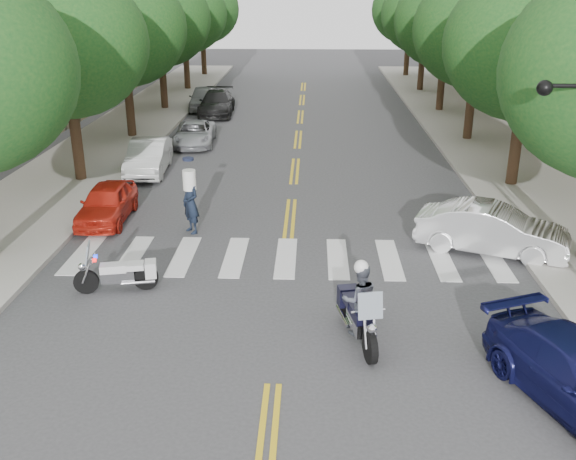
# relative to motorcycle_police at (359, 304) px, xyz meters

# --- Properties ---
(ground) EXTENTS (140.00, 140.00, 0.00)m
(ground) POSITION_rel_motorcycle_police_xyz_m (-1.85, -1.89, -0.90)
(ground) COLOR #38383A
(ground) RESTS_ON ground
(sidewalk_left) EXTENTS (5.00, 60.00, 0.15)m
(sidewalk_left) POSITION_rel_motorcycle_police_xyz_m (-11.35, 20.11, -0.82)
(sidewalk_left) COLOR #9E9991
(sidewalk_left) RESTS_ON ground
(sidewalk_right) EXTENTS (5.00, 60.00, 0.15)m
(sidewalk_right) POSITION_rel_motorcycle_police_xyz_m (7.65, 20.11, -0.82)
(sidewalk_right) COLOR #9E9991
(sidewalk_right) RESTS_ON ground
(tree_l_1) EXTENTS (6.40, 6.40, 8.45)m
(tree_l_1) POSITION_rel_motorcycle_police_xyz_m (-10.65, 12.11, 4.66)
(tree_l_1) COLOR #382316
(tree_l_1) RESTS_ON ground
(tree_l_2) EXTENTS (6.40, 6.40, 8.45)m
(tree_l_2) POSITION_rel_motorcycle_police_xyz_m (-10.65, 20.11, 4.66)
(tree_l_2) COLOR #382316
(tree_l_2) RESTS_ON ground
(tree_l_3) EXTENTS (6.40, 6.40, 8.45)m
(tree_l_3) POSITION_rel_motorcycle_police_xyz_m (-10.65, 28.11, 4.66)
(tree_l_3) COLOR #382316
(tree_l_3) RESTS_ON ground
(tree_l_4) EXTENTS (6.40, 6.40, 8.45)m
(tree_l_4) POSITION_rel_motorcycle_police_xyz_m (-10.65, 36.11, 4.66)
(tree_l_4) COLOR #382316
(tree_l_4) RESTS_ON ground
(tree_l_5) EXTENTS (6.40, 6.40, 8.45)m
(tree_l_5) POSITION_rel_motorcycle_police_xyz_m (-10.65, 44.11, 4.66)
(tree_l_5) COLOR #382316
(tree_l_5) RESTS_ON ground
(tree_r_1) EXTENTS (6.40, 6.40, 8.45)m
(tree_r_1) POSITION_rel_motorcycle_police_xyz_m (6.95, 12.11, 4.66)
(tree_r_1) COLOR #382316
(tree_r_1) RESTS_ON ground
(tree_r_2) EXTENTS (6.40, 6.40, 8.45)m
(tree_r_2) POSITION_rel_motorcycle_police_xyz_m (6.95, 20.11, 4.66)
(tree_r_2) COLOR #382316
(tree_r_2) RESTS_ON ground
(tree_r_3) EXTENTS (6.40, 6.40, 8.45)m
(tree_r_3) POSITION_rel_motorcycle_police_xyz_m (6.95, 28.11, 4.66)
(tree_r_3) COLOR #382316
(tree_r_3) RESTS_ON ground
(tree_r_4) EXTENTS (6.40, 6.40, 8.45)m
(tree_r_4) POSITION_rel_motorcycle_police_xyz_m (6.95, 36.11, 4.66)
(tree_r_4) COLOR #382316
(tree_r_4) RESTS_ON ground
(tree_r_5) EXTENTS (6.40, 6.40, 8.45)m
(tree_r_5) POSITION_rel_motorcycle_police_xyz_m (6.95, 44.11, 4.66)
(tree_r_5) COLOR #382316
(tree_r_5) RESTS_ON ground
(motorcycle_police) EXTENTS (0.95, 2.46, 2.02)m
(motorcycle_police) POSITION_rel_motorcycle_police_xyz_m (0.00, 0.00, 0.00)
(motorcycle_police) COLOR black
(motorcycle_police) RESTS_ON ground
(motorcycle_parked) EXTENTS (2.20, 0.81, 1.43)m
(motorcycle_parked) POSITION_rel_motorcycle_police_xyz_m (-6.10, 2.28, -0.40)
(motorcycle_parked) COLOR black
(motorcycle_parked) RESTS_ON ground
(officer_standing) EXTENTS (0.85, 0.89, 2.05)m
(officer_standing) POSITION_rel_motorcycle_police_xyz_m (-5.05, 6.61, 0.12)
(officer_standing) COLOR black
(officer_standing) RESTS_ON ground
(convertible) EXTENTS (4.76, 3.15, 1.48)m
(convertible) POSITION_rel_motorcycle_police_xyz_m (4.38, 5.30, -0.16)
(convertible) COLOR white
(convertible) RESTS_ON ground
(parked_car_a) EXTENTS (1.63, 3.83, 1.29)m
(parked_car_a) POSITION_rel_motorcycle_police_xyz_m (-8.15, 7.61, -0.25)
(parked_car_a) COLOR red
(parked_car_a) RESTS_ON ground
(parked_car_b) EXTENTS (1.84, 4.44, 1.43)m
(parked_car_b) POSITION_rel_motorcycle_police_xyz_m (-8.14, 13.56, -0.18)
(parked_car_b) COLOR silver
(parked_car_b) RESTS_ON ground
(parked_car_c) EXTENTS (2.24, 4.33, 1.17)m
(parked_car_c) POSITION_rel_motorcycle_police_xyz_m (-7.05, 18.68, -0.32)
(parked_car_c) COLOR #97999E
(parked_car_c) RESTS_ON ground
(parked_car_d) EXTENTS (2.25, 5.06, 1.44)m
(parked_car_d) POSITION_rel_motorcycle_police_xyz_m (-7.05, 26.61, -0.18)
(parked_car_d) COLOR black
(parked_car_d) RESTS_ON ground
(parked_car_e) EXTENTS (2.15, 4.45, 1.47)m
(parked_car_e) POSITION_rel_motorcycle_police_xyz_m (-8.15, 28.31, -0.17)
(parked_car_e) COLOR #A8A9AE
(parked_car_e) RESTS_ON ground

